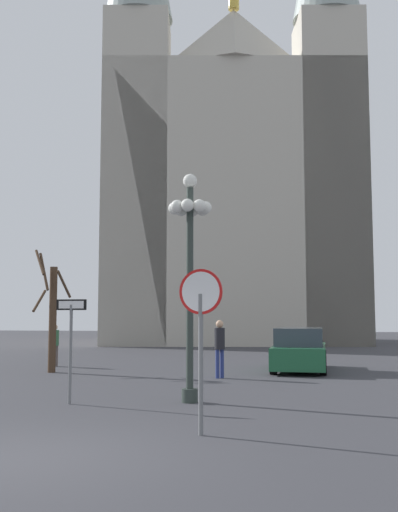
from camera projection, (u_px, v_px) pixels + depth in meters
ground_plane at (25, 459)px, 8.11m from camera, size 120.00×120.00×0.00m
cathedral at (231, 179)px, 41.81m from camera, size 18.12×14.55×34.85m
stop_sign at (201, 318)px, 9.84m from camera, size 0.74×0.19×2.69m
one_way_arrow_sign at (71, 336)px, 13.16m from camera, size 0.71×0.10×2.27m
street_lamp at (190, 250)px, 13.60m from camera, size 1.00×1.00×5.14m
bare_tree at (52, 313)px, 20.25m from camera, size 1.25×1.24×4.15m
parked_car_near_green at (300, 351)px, 20.73m from camera, size 2.02×4.50×1.47m
pedestrian_walking at (55, 341)px, 22.50m from camera, size 0.32×0.32×1.56m
pedestrian_standing at (220, 343)px, 18.38m from camera, size 0.32×0.32×1.76m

